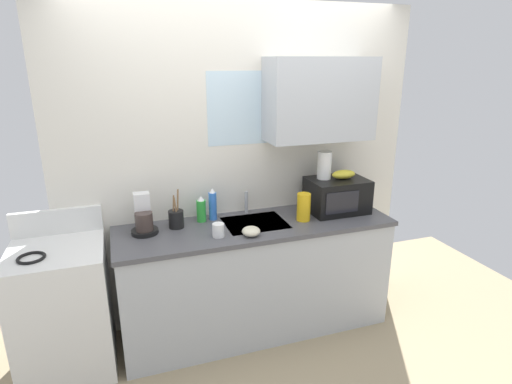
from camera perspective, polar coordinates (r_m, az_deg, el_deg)
kitchen_wall_assembly at (r=3.32m, az=-0.03°, el=5.10°), size 2.85×0.42×2.50m
counter_unit at (r=3.33m, az=-0.00°, el=-11.40°), size 2.08×0.63×0.90m
sink_faucet at (r=3.32m, az=-1.42°, el=-1.44°), size 0.03×0.03×0.18m
stove_range at (r=3.23m, az=-24.84°, el=-14.26°), size 0.60×0.60×1.08m
microwave at (r=3.41m, az=11.03°, el=-0.44°), size 0.46×0.35×0.27m
banana_bunch at (r=3.39m, az=11.93°, el=2.39°), size 0.20×0.11×0.07m
paper_towel_roll at (r=3.34m, az=9.35°, el=3.65°), size 0.11×0.11×0.22m
coffee_maker at (r=3.06m, az=-15.17°, el=-3.50°), size 0.19×0.21×0.28m
dish_soap_bottle_blue at (r=3.20m, az=-5.96°, el=-1.76°), size 0.06×0.06×0.25m
dish_soap_bottle_green at (r=3.18m, az=-7.52°, el=-2.41°), size 0.07×0.07×0.20m
cereal_canister at (r=3.19m, az=6.55°, el=-2.06°), size 0.10×0.10×0.21m
mug_white at (r=2.91m, az=-5.18°, el=-5.23°), size 0.08×0.08×0.09m
utensil_crock at (r=3.10m, az=-10.90°, el=-3.59°), size 0.11×0.11×0.29m
small_bowl at (r=2.92m, az=-0.68°, el=-5.41°), size 0.13×0.13×0.06m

